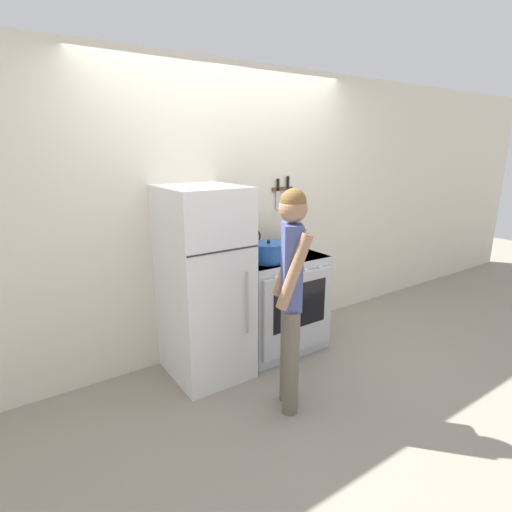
% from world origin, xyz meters
% --- Properties ---
extents(ground_plane, '(14.00, 14.00, 0.00)m').
position_xyz_m(ground_plane, '(0.00, 0.00, 0.00)').
color(ground_plane, gray).
extents(wall_back, '(10.00, 0.06, 2.55)m').
position_xyz_m(wall_back, '(0.00, 0.03, 1.27)').
color(wall_back, silver).
rests_on(wall_back, ground_plane).
extents(refrigerator, '(0.60, 0.69, 1.56)m').
position_xyz_m(refrigerator, '(-0.44, -0.33, 0.78)').
color(refrigerator, white).
rests_on(refrigerator, ground_plane).
extents(stove_range, '(0.81, 0.66, 0.90)m').
position_xyz_m(stove_range, '(0.30, -0.33, 0.46)').
color(stove_range, silver).
rests_on(stove_range, ground_plane).
extents(dutch_oven_pot, '(0.32, 0.28, 0.19)m').
position_xyz_m(dutch_oven_pot, '(0.12, -0.43, 0.98)').
color(dutch_oven_pot, '#1E4C9E').
rests_on(dutch_oven_pot, stove_range).
extents(tea_kettle, '(0.25, 0.20, 0.25)m').
position_xyz_m(tea_kettle, '(0.13, -0.18, 0.97)').
color(tea_kettle, black).
rests_on(tea_kettle, stove_range).
extents(utensil_jar, '(0.10, 0.10, 0.28)m').
position_xyz_m(utensil_jar, '(0.50, -0.18, 0.98)').
color(utensil_jar, '#B7BABF').
rests_on(utensil_jar, stove_range).
extents(person, '(0.37, 0.39, 1.59)m').
position_xyz_m(person, '(-0.17, -1.10, 0.91)').
color(person, '#6B6051').
rests_on(person, ground_plane).
extents(wall_knife_strip, '(0.24, 0.03, 0.31)m').
position_xyz_m(wall_knife_strip, '(0.58, -0.02, 1.46)').
color(wall_knife_strip, brown).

